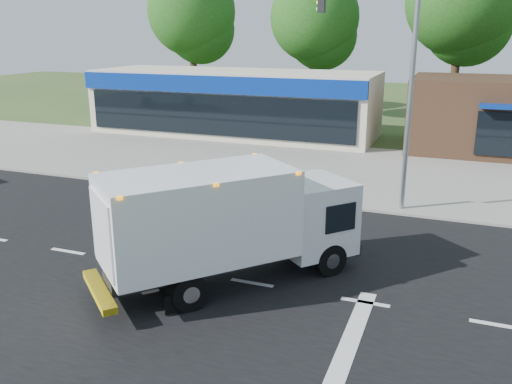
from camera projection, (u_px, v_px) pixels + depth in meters
ground at (252, 283)px, 14.37m from camera, size 120.00×120.00×0.00m
road_asphalt at (252, 283)px, 14.37m from camera, size 60.00×14.00×0.02m
sidewalk at (326, 196)px, 21.70m from camera, size 60.00×2.40×0.12m
parking_apron at (354, 165)px, 26.90m from camera, size 60.00×9.00×0.02m
lane_markings at (285, 316)px, 12.70m from camera, size 55.20×7.00×0.01m
ems_box_truck at (227, 218)px, 13.95m from camera, size 6.31×6.74×3.14m
emergency_worker at (115, 256)px, 13.67m from camera, size 0.82×0.75×1.99m
retail_strip_mall at (234, 102)px, 34.71m from camera, size 18.00×6.20×4.00m
brown_storefront at (506, 116)px, 29.29m from camera, size 10.00×6.70×4.00m
traffic_signal_pole at (393, 76)px, 18.96m from camera, size 3.51×0.25×8.00m
background_trees at (387, 16)px, 37.75m from camera, size 36.77×7.39×12.10m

